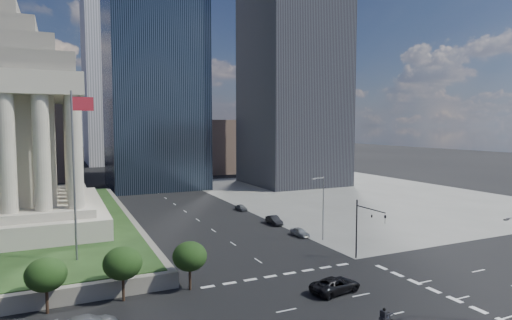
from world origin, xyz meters
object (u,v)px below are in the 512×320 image
traffic_signal_ne (365,223)px  parked_sedan_mid (274,220)px  flagpole (75,166)px  parked_sedan_far (241,208)px  street_lamp_north (322,204)px  pickup_truck (336,285)px  motorcycle_lead (383,320)px  parked_sedan_near (300,232)px

traffic_signal_ne → parked_sedan_mid: 24.49m
flagpole → parked_sedan_far: 44.85m
traffic_signal_ne → parked_sedan_mid: traffic_signal_ne is taller
traffic_signal_ne → street_lamp_north: street_lamp_north is taller
flagpole → parked_sedan_far: size_ratio=5.36×
parked_sedan_mid → parked_sedan_far: 14.17m
pickup_truck → flagpole: bearing=46.4°
pickup_truck → motorcycle_lead: (-1.45, -9.05, 0.25)m
traffic_signal_ne → parked_sedan_far: bearing=92.3°
parked_sedan_near → motorcycle_lead: 32.45m
street_lamp_north → parked_sedan_near: bearing=116.8°
pickup_truck → parked_sedan_far: (7.98, 45.12, -0.17)m
traffic_signal_ne → parked_sedan_far: size_ratio=2.14×
parked_sedan_near → parked_sedan_mid: bearing=85.7°
traffic_signal_ne → pickup_truck: traffic_signal_ne is taller
motorcycle_lead → flagpole: bearing=120.9°
pickup_truck → parked_sedan_near: pickup_truck is taller
street_lamp_north → pickup_truck: bearing=-119.5°
parked_sedan_near → parked_sedan_far: parked_sedan_near is taller
flagpole → motorcycle_lead: size_ratio=7.02×
traffic_signal_ne → pickup_truck: bearing=-144.0°
street_lamp_north → motorcycle_lead: street_lamp_north is taller
flagpole → parked_sedan_mid: size_ratio=4.39×
parked_sedan_near → parked_sedan_mid: 9.12m
flagpole → parked_sedan_mid: flagpole is taller
parked_sedan_mid → parked_sedan_near: bearing=-87.3°
flagpole → parked_sedan_far: bearing=40.4°
street_lamp_north → motorcycle_lead: size_ratio=3.51×
traffic_signal_ne → parked_sedan_near: traffic_signal_ne is taller
flagpole → parked_sedan_near: flagpole is taller
pickup_truck → parked_sedan_far: 45.82m
pickup_truck → motorcycle_lead: size_ratio=2.04×
parked_sedan_mid → street_lamp_north: bearing=-79.1°
street_lamp_north → parked_sedan_near: street_lamp_north is taller
street_lamp_north → parked_sedan_far: street_lamp_north is taller
pickup_truck → parked_sedan_near: size_ratio=1.48×
flagpole → street_lamp_north: 35.95m
parked_sedan_far → motorcycle_lead: motorcycle_lead is taller
flagpole → street_lamp_north: (35.16, 1.00, -7.45)m
flagpole → parked_sedan_mid: bearing=22.4°
parked_sedan_far → pickup_truck: bearing=-102.9°
pickup_truck → parked_sedan_mid: bearing=-24.3°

